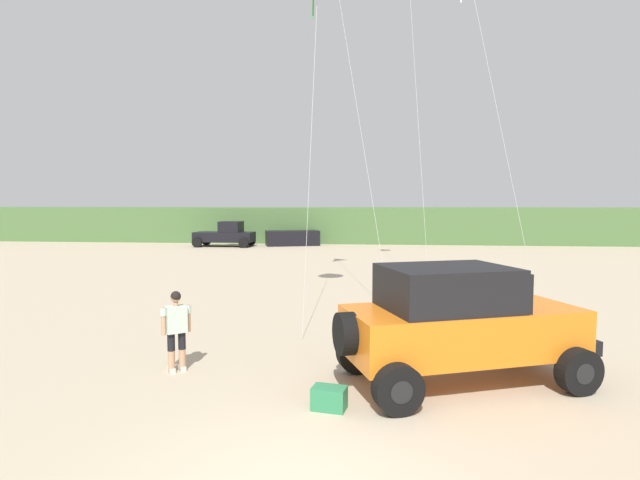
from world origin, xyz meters
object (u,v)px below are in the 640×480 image
cooler_box (329,398)px  jeep (459,321)px  distant_sedan (292,238)px  distant_pickup (226,235)px  person_watching (176,327)px

cooler_box → jeep: bearing=42.6°
jeep → distant_sedan: (-8.06, 30.18, -0.60)m
distant_pickup → distant_sedan: size_ratio=1.10×
person_watching → cooler_box: person_watching is taller
distant_sedan → distant_pickup: bearing=177.7°
cooler_box → distant_sedan: size_ratio=0.13×
distant_pickup → jeep: bearing=-65.5°
person_watching → distant_pickup: distant_pickup is taller
person_watching → cooler_box: 3.67m
distant_pickup → cooler_box: bearing=-70.4°
jeep → distant_pickup: size_ratio=1.08×
cooler_box → distant_pickup: distant_pickup is taller
jeep → person_watching: bearing=179.3°
person_watching → cooler_box: size_ratio=2.98×
jeep → person_watching: jeep is taller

